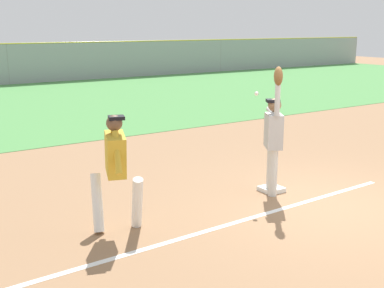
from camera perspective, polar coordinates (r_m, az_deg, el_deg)
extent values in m
plane|color=#936D4C|center=(8.68, 15.36, -6.81)|extent=(69.86, 69.86, 0.00)
cube|color=#4C8C47|center=(20.36, -15.35, 4.67)|extent=(53.86, 14.46, 0.01)
cube|color=white|center=(6.49, -12.79, -13.74)|extent=(12.00, 0.53, 0.01)
cube|color=white|center=(9.17, 9.09, -5.13)|extent=(0.39, 0.39, 0.08)
cylinder|color=silver|center=(9.02, 9.05, -2.89)|extent=(0.21, 0.21, 0.85)
cylinder|color=silver|center=(8.83, 9.29, -3.25)|extent=(0.21, 0.21, 0.85)
cube|color=#B7B7B7|center=(8.75, 9.34, 1.49)|extent=(0.45, 0.51, 0.60)
sphere|color=#8C6647|center=(8.67, 9.46, 4.44)|extent=(0.32, 0.32, 0.23)
cube|color=black|center=(8.65, 9.27, 4.93)|extent=(0.29, 0.29, 0.05)
cylinder|color=#B7B7B7|center=(8.43, 9.79, 5.24)|extent=(0.12, 0.12, 0.62)
cylinder|color=#B7B7B7|center=(8.90, 9.15, 3.67)|extent=(0.40, 0.58, 0.09)
ellipsoid|color=brown|center=(8.39, 9.88, 7.67)|extent=(0.27, 0.31, 0.32)
cylinder|color=white|center=(7.31, -6.31, -6.72)|extent=(0.28, 0.46, 0.85)
cylinder|color=white|center=(7.40, -10.82, -6.62)|extent=(0.28, 0.46, 0.85)
cube|color=gold|center=(7.13, -8.78, -1.20)|extent=(0.41, 0.58, 0.66)
sphere|color=brown|center=(7.03, -8.91, 2.39)|extent=(0.29, 0.29, 0.23)
cube|color=black|center=(7.02, -8.68, 3.00)|extent=(0.27, 0.26, 0.05)
cylinder|color=gold|center=(7.33, -8.99, -0.15)|extent=(0.21, 0.41, 0.58)
cylinder|color=gold|center=(6.90, -8.60, -0.98)|extent=(0.21, 0.41, 0.58)
sphere|color=white|center=(8.66, 7.42, 5.77)|extent=(0.07, 0.07, 0.07)
cube|color=#93999E|center=(27.18, -20.38, 8.54)|extent=(53.86, 0.06, 2.03)
cylinder|color=yellow|center=(27.13, -20.56, 10.73)|extent=(53.86, 0.06, 0.06)
cylinder|color=gray|center=(27.18, -20.38, 8.54)|extent=(0.08, 0.08, 2.03)
cylinder|color=gray|center=(32.99, 3.30, 10.06)|extent=(0.08, 0.08, 2.03)
cylinder|color=gray|center=(42.43, 18.29, 10.16)|extent=(0.08, 0.08, 2.03)
cube|color=black|center=(30.11, -18.43, 8.25)|extent=(4.56, 2.30, 0.55)
cube|color=#2D333D|center=(30.08, -18.49, 9.15)|extent=(2.35, 1.94, 0.40)
cylinder|color=black|center=(31.34, -16.07, 8.08)|extent=(0.62, 0.27, 0.60)
cylinder|color=black|center=(29.49, -15.26, 7.83)|extent=(0.62, 0.27, 0.60)
cylinder|color=black|center=(28.98, -20.89, 7.34)|extent=(0.62, 0.27, 0.60)
cube|color=#1E6B33|center=(31.62, -9.42, 8.96)|extent=(4.59, 2.40, 0.55)
cube|color=#2D333D|center=(31.58, -9.45, 9.82)|extent=(2.39, 1.99, 0.40)
cylinder|color=black|center=(33.20, -8.09, 8.74)|extent=(0.62, 0.29, 0.60)
cylinder|color=black|center=(31.61, -6.23, 8.56)|extent=(0.62, 0.29, 0.60)
cylinder|color=black|center=(31.76, -12.56, 8.35)|extent=(0.62, 0.29, 0.60)
cylinder|color=black|center=(30.09, -10.85, 8.16)|extent=(0.62, 0.29, 0.60)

